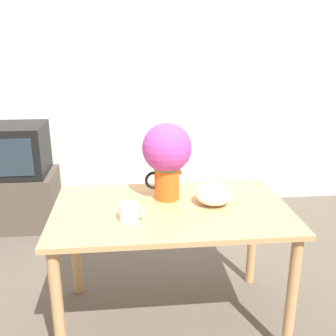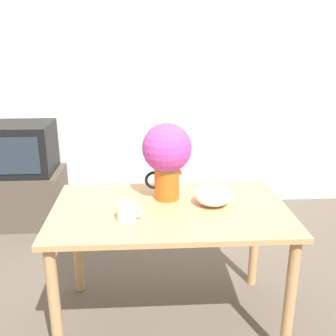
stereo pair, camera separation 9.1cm
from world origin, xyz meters
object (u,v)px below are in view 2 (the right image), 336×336
object	(u,v)px
flower_vase	(167,154)
tv_set	(22,148)
coffee_mug	(127,212)
white_bowl	(213,195)

from	to	relation	value
flower_vase	tv_set	world-z (taller)	flower_vase
coffee_mug	flower_vase	bearing A→B (deg)	51.76
coffee_mug	tv_set	world-z (taller)	tv_set
coffee_mug	white_bowl	size ratio (longest dim) A/B	0.64
white_bowl	tv_set	size ratio (longest dim) A/B	0.39
flower_vase	white_bowl	size ratio (longest dim) A/B	2.15
flower_vase	coffee_mug	world-z (taller)	flower_vase
coffee_mug	white_bowl	distance (m)	0.52
coffee_mug	white_bowl	world-z (taller)	white_bowl
coffee_mug	tv_set	size ratio (longest dim) A/B	0.25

